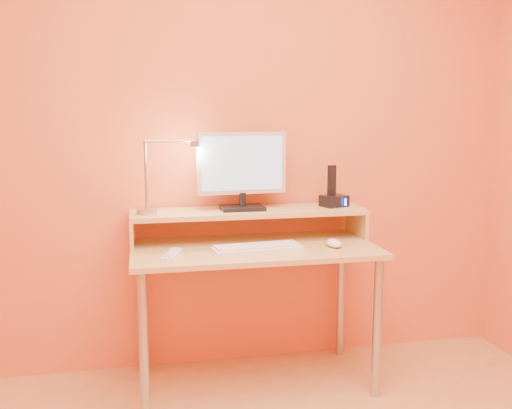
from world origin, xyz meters
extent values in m
cube|color=orange|center=(0.00, 1.50, 1.25)|extent=(3.00, 0.04, 2.50)
cylinder|color=#ABABB5|center=(-0.55, 0.93, 0.35)|extent=(0.04, 0.04, 0.69)
cylinder|color=#ABABB5|center=(0.55, 0.93, 0.35)|extent=(0.04, 0.04, 0.69)
cylinder|color=#ABABB5|center=(-0.55, 1.43, 0.35)|extent=(0.04, 0.04, 0.69)
cylinder|color=#ABABB5|center=(0.55, 1.43, 0.35)|extent=(0.04, 0.04, 0.69)
cube|color=tan|center=(0.00, 1.18, 0.71)|extent=(1.20, 0.60, 0.02)
cube|color=tan|center=(-0.59, 1.33, 0.79)|extent=(0.02, 0.30, 0.14)
cube|color=tan|center=(0.59, 1.33, 0.79)|extent=(0.02, 0.30, 0.14)
cube|color=tan|center=(0.00, 1.33, 0.87)|extent=(1.20, 0.30, 0.02)
cube|color=black|center=(-0.03, 1.33, 0.89)|extent=(0.22, 0.16, 0.02)
cylinder|color=black|center=(-0.03, 1.33, 0.93)|extent=(0.04, 0.04, 0.07)
cube|color=silver|center=(-0.03, 1.34, 1.12)|extent=(0.46, 0.07, 0.31)
cube|color=black|center=(-0.03, 1.36, 1.12)|extent=(0.41, 0.05, 0.27)
cube|color=#9AB3DE|center=(-0.03, 1.32, 1.12)|extent=(0.42, 0.04, 0.27)
cylinder|color=#ABABB5|center=(-0.52, 1.30, 0.89)|extent=(0.10, 0.10, 0.02)
cylinder|color=#ABABB5|center=(-0.52, 1.30, 1.07)|extent=(0.01, 0.01, 0.33)
cylinder|color=#ABABB5|center=(-0.40, 1.30, 1.24)|extent=(0.24, 0.01, 0.01)
cylinder|color=#ABABB5|center=(-0.28, 1.30, 1.22)|extent=(0.04, 0.04, 0.03)
cylinder|color=#FFEAC6|center=(-0.28, 1.30, 1.20)|extent=(0.03, 0.03, 0.00)
cube|color=black|center=(0.46, 1.33, 0.91)|extent=(0.16, 0.14, 0.06)
cube|color=black|center=(0.45, 1.33, 1.02)|extent=(0.05, 0.04, 0.16)
cube|color=#2D74FF|center=(0.51, 1.28, 0.91)|extent=(0.01, 0.00, 0.04)
cube|color=white|center=(-0.01, 1.07, 0.73)|extent=(0.43, 0.17, 0.02)
ellipsoid|color=white|center=(0.38, 1.09, 0.74)|extent=(0.07, 0.12, 0.04)
cube|color=white|center=(-0.41, 1.05, 0.73)|extent=(0.11, 0.20, 0.02)
camera|label=1|loc=(-0.53, -1.44, 1.36)|focal=39.09mm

